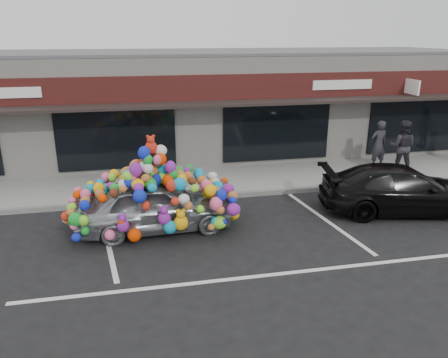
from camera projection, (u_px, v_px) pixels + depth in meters
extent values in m
plane|color=black|center=(231.00, 232.00, 11.59)|extent=(90.00, 90.00, 0.00)
cube|color=silver|center=(189.00, 104.00, 18.81)|extent=(24.00, 6.00, 4.20)
cube|color=#59595B|center=(187.00, 52.00, 18.13)|extent=(24.00, 6.00, 0.12)
cube|color=#3A1410|center=(199.00, 88.00, 15.62)|extent=(24.00, 0.18, 0.90)
cube|color=black|center=(201.00, 104.00, 15.30)|extent=(24.00, 1.20, 0.10)
cube|color=white|center=(412.00, 87.00, 16.77)|extent=(0.08, 0.95, 0.55)
cube|color=white|center=(3.00, 93.00, 14.27)|extent=(2.40, 0.04, 0.35)
cube|color=white|center=(343.00, 85.00, 16.55)|extent=(2.40, 0.04, 0.35)
cube|color=black|center=(117.00, 138.00, 15.64)|extent=(4.20, 0.12, 2.30)
cube|color=black|center=(277.00, 131.00, 16.78)|extent=(4.20, 0.12, 2.30)
cube|color=black|center=(416.00, 124.00, 17.92)|extent=(4.20, 0.12, 2.30)
cube|color=gray|center=(206.00, 181.00, 15.28)|extent=(26.00, 3.00, 0.15)
cube|color=slate|center=(214.00, 196.00, 13.89)|extent=(26.00, 0.18, 0.16)
cube|color=silver|center=(107.00, 239.00, 11.17)|extent=(0.73, 4.37, 0.01)
cube|color=silver|center=(326.00, 220.00, 12.31)|extent=(0.73, 4.37, 0.01)
cube|color=silver|center=(339.00, 267.00, 9.83)|extent=(14.00, 0.12, 0.01)
imported|color=#93979C|center=(155.00, 205.00, 11.54)|extent=(1.86, 4.18, 1.40)
ellipsoid|color=red|center=(152.00, 160.00, 11.15)|extent=(1.32, 1.78, 1.05)
sphere|color=yellow|center=(209.00, 192.00, 11.57)|extent=(0.34, 0.34, 0.34)
sphere|color=#1532CC|center=(181.00, 222.00, 10.86)|extent=(0.36, 0.36, 0.36)
sphere|color=green|center=(124.00, 199.00, 12.25)|extent=(0.30, 0.30, 0.30)
sphere|color=#FF5D93|center=(151.00, 142.00, 11.00)|extent=(0.32, 0.32, 0.32)
sphere|color=#FF4A04|center=(106.00, 195.00, 11.30)|extent=(0.30, 0.30, 0.30)
imported|color=black|center=(402.00, 189.00, 12.74)|extent=(2.75, 4.98, 1.36)
imported|color=black|center=(378.00, 145.00, 16.28)|extent=(0.70, 0.49, 1.81)
imported|color=black|center=(402.00, 146.00, 15.84)|extent=(1.17, 1.11, 1.91)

